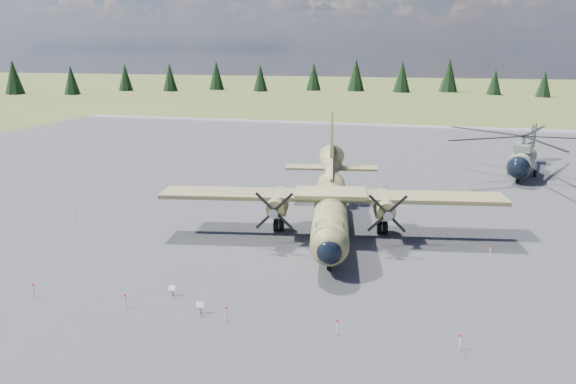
# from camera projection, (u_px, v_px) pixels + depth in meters

# --- Properties ---
(ground) EXTENTS (500.00, 500.00, 0.00)m
(ground) POSITION_uv_depth(u_px,v_px,m) (264.00, 238.00, 43.18)
(ground) COLOR #485124
(ground) RESTS_ON ground
(apron) EXTENTS (120.00, 120.00, 0.04)m
(apron) POSITION_uv_depth(u_px,v_px,m) (295.00, 204.00, 52.55)
(apron) COLOR slate
(apron) RESTS_ON ground
(transport_plane) EXTENTS (26.51, 23.86, 8.73)m
(transport_plane) POSITION_uv_depth(u_px,v_px,m) (331.00, 200.00, 44.38)
(transport_plane) COLOR #374022
(transport_plane) RESTS_ON ground
(helicopter_near) EXTENTS (23.16, 24.35, 4.92)m
(helicopter_near) POSITION_uv_depth(u_px,v_px,m) (524.00, 147.00, 62.41)
(helicopter_near) COLOR slate
(helicopter_near) RESTS_ON ground
(info_placard_left) EXTENTS (0.43, 0.22, 0.65)m
(info_placard_left) POSITION_uv_depth(u_px,v_px,m) (172.00, 289.00, 32.99)
(info_placard_left) COLOR gray
(info_placard_left) RESTS_ON ground
(info_placard_right) EXTENTS (0.48, 0.27, 0.71)m
(info_placard_right) POSITION_uv_depth(u_px,v_px,m) (200.00, 306.00, 30.76)
(info_placard_right) COLOR gray
(info_placard_right) RESTS_ON ground
(barrier_fence) EXTENTS (33.12, 29.62, 0.85)m
(barrier_fence) POSITION_uv_depth(u_px,v_px,m) (258.00, 231.00, 43.09)
(barrier_fence) COLOR silver
(barrier_fence) RESTS_ON ground
(treeline) EXTENTS (333.12, 328.47, 10.98)m
(treeline) POSITION_uv_depth(u_px,v_px,m) (339.00, 160.00, 48.35)
(treeline) COLOR black
(treeline) RESTS_ON ground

